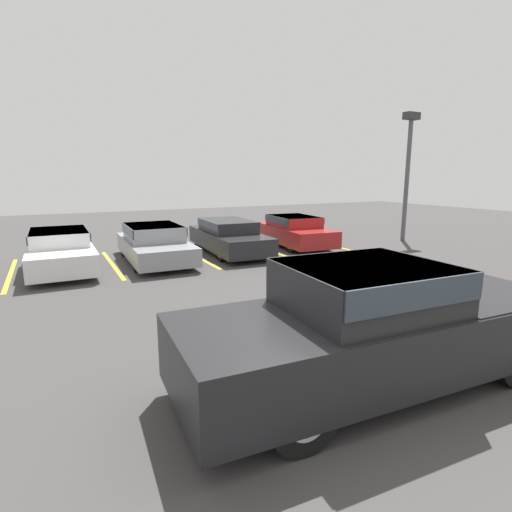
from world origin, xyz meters
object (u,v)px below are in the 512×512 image
object	(u,v)px
parked_sedan_b	(154,242)
wheel_stop_curb	(257,236)
parked_sedan_a	(60,248)
light_post	(408,163)
pickup_truck	(381,324)
parked_sedan_c	(228,235)
parked_sedan_d	(294,230)
traffic_cone	(410,287)

from	to	relation	value
parked_sedan_b	wheel_stop_curb	world-z (taller)	parked_sedan_b
parked_sedan_a	light_post	size ratio (longest dim) A/B	0.87
pickup_truck	parked_sedan_c	size ratio (longest dim) A/B	1.19
parked_sedan_c	parked_sedan_d	distance (m)	2.95
parked_sedan_c	pickup_truck	bearing A→B (deg)	-8.17
traffic_cone	parked_sedan_c	bearing A→B (deg)	103.63
pickup_truck	parked_sedan_d	xyz separation A→B (m)	(4.95, 9.85, -0.20)
parked_sedan_d	light_post	xyz separation A→B (m)	(5.09, -1.03, 2.74)
parked_sedan_b	wheel_stop_curb	size ratio (longest dim) A/B	2.68
parked_sedan_c	traffic_cone	bearing A→B (deg)	16.95
parked_sedan_b	parked_sedan_a	bearing A→B (deg)	-91.95
parked_sedan_a	pickup_truck	bearing A→B (deg)	21.02
light_post	wheel_stop_curb	bearing A→B (deg)	145.49
parked_sedan_c	parked_sedan_a	bearing A→B (deg)	-85.89
parked_sedan_b	parked_sedan_c	distance (m)	2.84
parked_sedan_c	parked_sedan_d	xyz separation A→B (m)	(2.95, 0.05, 0.00)
parked_sedan_a	parked_sedan_b	bearing A→B (deg)	86.58
parked_sedan_c	wheel_stop_curb	xyz separation A→B (m)	(2.65, 2.73, -0.58)
parked_sedan_b	traffic_cone	bearing A→B (deg)	35.45
wheel_stop_curb	parked_sedan_d	bearing A→B (deg)	-83.47
pickup_truck	traffic_cone	bearing A→B (deg)	39.70
pickup_truck	parked_sedan_c	bearing A→B (deg)	81.80
pickup_truck	light_post	world-z (taller)	light_post
pickup_truck	parked_sedan_b	size ratio (longest dim) A/B	1.24
parked_sedan_a	parked_sedan_d	xyz separation A→B (m)	(8.63, 0.13, 0.01)
pickup_truck	parked_sedan_b	world-z (taller)	pickup_truck
light_post	traffic_cone	xyz separation A→B (m)	(-6.33, -6.09, -3.19)
parked_sedan_a	traffic_cone	world-z (taller)	parked_sedan_a
parked_sedan_b	light_post	distance (m)	11.24
parked_sedan_b	parked_sedan_d	distance (m)	5.79
parked_sedan_b	light_post	world-z (taller)	light_post
wheel_stop_curb	light_post	bearing A→B (deg)	-34.51
parked_sedan_a	wheel_stop_curb	xyz separation A→B (m)	(8.32, 2.81, -0.57)
pickup_truck	parked_sedan_c	distance (m)	10.00
parked_sedan_b	parked_sedan_c	xyz separation A→B (m)	(2.83, 0.26, -0.00)
traffic_cone	parked_sedan_d	bearing A→B (deg)	80.11
parked_sedan_a	light_post	distance (m)	14.03
parked_sedan_b	wheel_stop_curb	bearing A→B (deg)	120.41
pickup_truck	wheel_stop_curb	world-z (taller)	pickup_truck
light_post	wheel_stop_curb	distance (m)	7.35
parked_sedan_d	wheel_stop_curb	distance (m)	2.77
light_post	wheel_stop_curb	world-z (taller)	light_post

